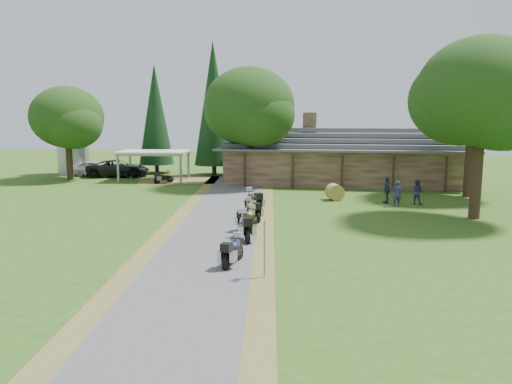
% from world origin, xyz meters
% --- Properties ---
extents(ground, '(120.00, 120.00, 0.00)m').
position_xyz_m(ground, '(0.00, 0.00, 0.00)').
color(ground, '#2F5116').
rests_on(ground, ground).
extents(driveway, '(51.95, 51.95, 0.00)m').
position_xyz_m(driveway, '(-0.50, 4.00, 0.00)').
color(driveway, '#4C4D4F').
rests_on(driveway, ground).
extents(lodge, '(21.40, 9.40, 4.90)m').
position_xyz_m(lodge, '(6.00, 24.00, 2.45)').
color(lodge, brown).
rests_on(lodge, ground).
extents(silo, '(3.19, 3.19, 6.39)m').
position_xyz_m(silo, '(-21.14, 26.03, 3.20)').
color(silo, gray).
rests_on(silo, ground).
extents(carport, '(6.69, 4.84, 2.72)m').
position_xyz_m(carport, '(-11.07, 22.47, 1.36)').
color(carport, silver).
rests_on(carport, ground).
extents(car_white_sedan, '(3.25, 6.21, 1.98)m').
position_xyz_m(car_white_sedan, '(-17.90, 24.42, 0.99)').
color(car_white_sedan, silver).
rests_on(car_white_sedan, ground).
extents(car_dark_suv, '(4.39, 6.96, 2.47)m').
position_xyz_m(car_dark_suv, '(-15.57, 24.46, 1.24)').
color(car_dark_suv, black).
rests_on(car_dark_suv, ground).
extents(motorcycle_row_a, '(0.86, 1.84, 1.21)m').
position_xyz_m(motorcycle_row_a, '(1.73, -2.26, 0.60)').
color(motorcycle_row_a, navy).
rests_on(motorcycle_row_a, ground).
extents(motorcycle_row_b, '(1.36, 2.18, 1.42)m').
position_xyz_m(motorcycle_row_b, '(1.41, 1.82, 0.71)').
color(motorcycle_row_b, '#9E9FA6').
rests_on(motorcycle_row_b, ground).
extents(motorcycle_row_c, '(1.06, 1.88, 1.23)m').
position_xyz_m(motorcycle_row_c, '(1.15, 4.06, 0.61)').
color(motorcycle_row_c, gold).
rests_on(motorcycle_row_c, ground).
extents(motorcycle_row_d, '(1.54, 1.88, 1.27)m').
position_xyz_m(motorcycle_row_d, '(0.96, 6.34, 0.63)').
color(motorcycle_row_d, orange).
rests_on(motorcycle_row_d, ground).
extents(motorcycle_row_e, '(1.73, 2.10, 1.42)m').
position_xyz_m(motorcycle_row_e, '(0.53, 9.06, 0.71)').
color(motorcycle_row_e, black).
rests_on(motorcycle_row_e, ground).
extents(motorcycle_carport_a, '(1.51, 1.64, 1.15)m').
position_xyz_m(motorcycle_carport_a, '(-9.51, 20.52, 0.58)').
color(motorcycle_carport_a, gold).
rests_on(motorcycle_carport_a, ground).
extents(person_a, '(0.66, 0.55, 2.01)m').
position_xyz_m(person_a, '(9.54, 12.27, 1.00)').
color(person_a, navy).
rests_on(person_a, ground).
extents(person_b, '(0.67, 0.58, 1.97)m').
position_xyz_m(person_b, '(10.96, 13.39, 0.98)').
color(person_b, navy).
rests_on(person_b, ground).
extents(person_c, '(0.48, 0.64, 2.15)m').
position_xyz_m(person_c, '(9.01, 13.54, 1.08)').
color(person_c, navy).
rests_on(person_c, ground).
extents(hay_bale, '(1.41, 1.35, 1.14)m').
position_xyz_m(hay_bale, '(5.50, 14.19, 0.57)').
color(hay_bale, olive).
rests_on(hay_bale, ground).
extents(sign_post, '(0.39, 0.06, 2.15)m').
position_xyz_m(sign_post, '(3.21, -3.59, 1.07)').
color(sign_post, gray).
rests_on(sign_post, ground).
extents(oak_lodge_left, '(7.59, 7.59, 10.84)m').
position_xyz_m(oak_lodge_left, '(-1.77, 20.36, 5.42)').
color(oak_lodge_left, '#14330F').
rests_on(oak_lodge_left, ground).
extents(oak_lodge_right, '(7.14, 7.14, 12.12)m').
position_xyz_m(oak_lodge_right, '(15.15, 17.46, 6.06)').
color(oak_lodge_right, '#14330F').
rests_on(oak_lodge_right, ground).
extents(oak_driveway, '(7.27, 7.27, 11.69)m').
position_xyz_m(oak_driveway, '(13.59, 9.11, 5.84)').
color(oak_driveway, '#14330F').
rests_on(oak_driveway, ground).
extents(oak_silo, '(6.66, 6.66, 9.34)m').
position_xyz_m(oak_silo, '(-19.16, 21.81, 4.67)').
color(oak_silo, '#14330F').
rests_on(oak_silo, ground).
extents(cedar_near, '(3.91, 3.91, 13.21)m').
position_xyz_m(cedar_near, '(-6.70, 27.56, 6.61)').
color(cedar_near, black).
rests_on(cedar_near, ground).
extents(cedar_far, '(3.56, 3.56, 11.16)m').
position_xyz_m(cedar_far, '(-13.02, 28.19, 5.58)').
color(cedar_far, black).
rests_on(cedar_far, ground).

